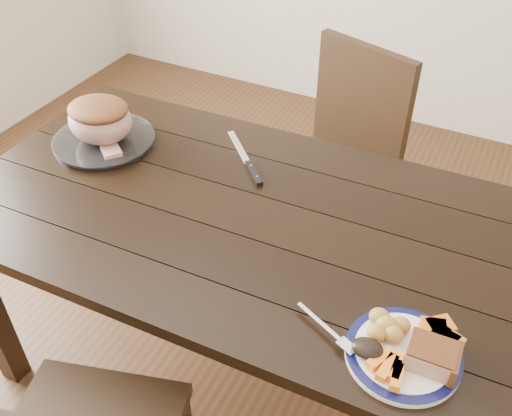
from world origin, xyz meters
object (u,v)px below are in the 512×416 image
at_px(dining_table, 235,234).
at_px(chair_far, 339,152).
at_px(pork_slice, 431,356).
at_px(dinner_plate, 403,354).
at_px(carving_knife, 250,166).
at_px(roast_joint, 100,121).
at_px(fork, 330,331).
at_px(serving_platter, 104,141).

xyz_separation_m(dining_table, chair_far, (0.07, 0.73, -0.13)).
bearing_deg(pork_slice, dinner_plate, 175.24).
bearing_deg(carving_knife, dining_table, -30.02).
xyz_separation_m(chair_far, carving_knife, (-0.12, -0.53, 0.23)).
relative_size(dinner_plate, roast_joint, 1.17).
height_order(dinner_plate, fork, fork).
bearing_deg(dinner_plate, serving_platter, 161.16).
xyz_separation_m(serving_platter, fork, (0.95, -0.40, 0.01)).
bearing_deg(roast_joint, serving_platter, 90.00).
relative_size(fork, carving_knife, 0.70).
relative_size(dining_table, carving_knife, 6.73).
bearing_deg(carving_knife, fork, -2.27).
distance_m(dining_table, roast_joint, 0.58).
bearing_deg(carving_knife, pork_slice, 9.73).
distance_m(dinner_plate, roast_joint, 1.18).
distance_m(serving_platter, fork, 1.03).
relative_size(dinner_plate, fork, 1.48).
distance_m(chair_far, fork, 1.11).
height_order(fork, roast_joint, roast_joint).
distance_m(roast_joint, carving_knife, 0.51).
bearing_deg(fork, dinner_plate, 31.93).
relative_size(pork_slice, fork, 0.61).
height_order(dining_table, roast_joint, roast_joint).
distance_m(fork, roast_joint, 1.03).
xyz_separation_m(chair_far, fork, (0.34, -1.03, 0.25)).
height_order(fork, carving_knife, fork).
xyz_separation_m(fork, carving_knife, (-0.46, 0.50, -0.01)).
bearing_deg(serving_platter, pork_slice, -18.21).
height_order(serving_platter, roast_joint, roast_joint).
distance_m(serving_platter, roast_joint, 0.08).
bearing_deg(fork, carving_knife, 156.48).
distance_m(chair_far, serving_platter, 0.91).
relative_size(fork, roast_joint, 0.79).
relative_size(serving_platter, pork_slice, 3.13).
bearing_deg(dining_table, pork_slice, -24.12).
height_order(pork_slice, roast_joint, roast_joint).
distance_m(dining_table, fork, 0.51).
bearing_deg(serving_platter, dinner_plate, -18.84).
height_order(pork_slice, carving_knife, pork_slice).
distance_m(dining_table, carving_knife, 0.23).
height_order(dining_table, fork, fork).
bearing_deg(roast_joint, carving_knife, 10.96).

